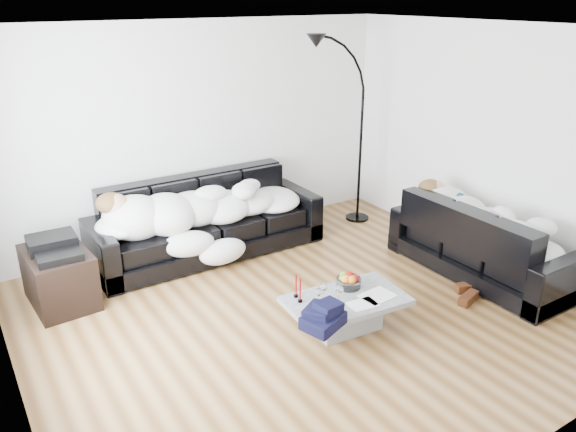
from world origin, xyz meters
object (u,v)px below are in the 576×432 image
wine_glass_b (318,297)px  av_cabinet (59,277)px  floor_lamp (361,142)px  sleeper_back (208,202)px  sleeper_right (486,220)px  wine_glass_a (323,292)px  candle_left (300,291)px  wine_glass_c (339,294)px  coffee_table (346,313)px  sofa_back (207,218)px  sofa_right (483,239)px  fruit_bowl (349,280)px  candle_right (296,286)px  shoes (468,293)px  stereo (54,246)px

wine_glass_b → av_cabinet: bearing=134.2°
floor_lamp → sleeper_back: bearing=158.9°
sleeper_right → wine_glass_a: size_ratio=9.90×
candle_left → floor_lamp: 2.95m
sleeper_back → wine_glass_c: size_ratio=12.39×
coffee_table → wine_glass_a: (-0.20, 0.08, 0.24)m
sleeper_right → av_cabinet: 4.39m
sofa_back → candle_left: size_ratio=11.71×
wine_glass_c → wine_glass_b: bearing=154.2°
sofa_back → wine_glass_a: bearing=-85.8°
coffee_table → candle_left: 0.50m
coffee_table → candle_left: size_ratio=4.73×
sleeper_back → wine_glass_c: bearing=-83.6°
sofa_back → coffee_table: (0.35, -2.15, -0.28)m
sofa_right → sleeper_right: (0.00, -0.00, 0.22)m
fruit_bowl → floor_lamp: (1.66, 1.88, 0.69)m
candle_left → candle_right: bearing=79.3°
fruit_bowl → shoes: fruit_bowl is taller
sofa_right → sleeper_right: sleeper_right is taller
sofa_back → wine_glass_a: sofa_back is taller
sleeper_right → wine_glass_a: 2.12m
sleeper_back → floor_lamp: 2.20m
coffee_table → wine_glass_c: 0.28m
sofa_back → sleeper_back: same height
wine_glass_a → sofa_right: bearing=-0.3°
wine_glass_c → sofa_back: bearing=96.3°
sofa_right → wine_glass_a: (-2.11, 0.01, -0.01)m
sleeper_right → wine_glass_b: sleeper_right is taller
stereo → wine_glass_a: bearing=-42.6°
sofa_back → wine_glass_c: (0.24, -2.19, -0.03)m
sofa_right → shoes: size_ratio=4.44×
fruit_bowl → coffee_table: bearing=-133.4°
wine_glass_b → candle_left: bearing=129.8°
sofa_right → fruit_bowl: bearing=87.2°
candle_left → sleeper_right: bearing=-2.5°
wine_glass_c → floor_lamp: size_ratio=0.08×
sleeper_right → wine_glass_b: 2.20m
stereo → coffee_table: bearing=-40.9°
wine_glass_b → wine_glass_c: 0.19m
shoes → wine_glass_b: bearing=167.1°
sleeper_back → candle_right: size_ratio=10.28×
wine_glass_a → stereo: 2.61m
sleeper_back → candle_left: 1.95m
stereo → sleeper_right: bearing=-23.2°
wine_glass_a → wine_glass_b: bearing=-157.1°
sofa_back → candle_right: sofa_back is taller
candle_left → candle_right: (0.02, 0.09, -0.00)m
av_cabinet → floor_lamp: floor_lamp is taller
wine_glass_c → candle_right: size_ratio=0.83×
wine_glass_c → shoes: bearing=-7.1°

